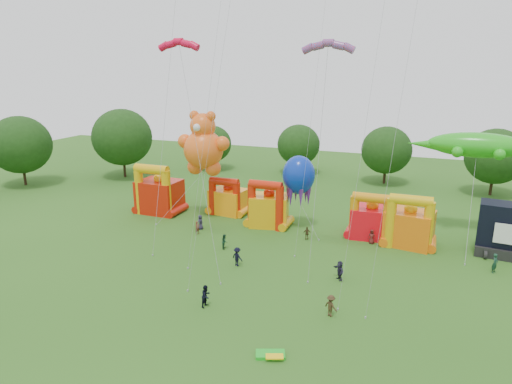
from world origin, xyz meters
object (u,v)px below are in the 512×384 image
(bouncy_castle_2, at_px, (268,208))
(gecko_kite, at_px, (475,168))
(teddy_bear_kite, at_px, (194,168))
(spectator_4, at_px, (307,233))
(bouncy_castle_0, at_px, (158,194))
(octopus_kite, at_px, (302,193))
(spectator_0, at_px, (200,222))

(bouncy_castle_2, bearing_deg, gecko_kite, 10.77)
(teddy_bear_kite, distance_m, spectator_4, 16.73)
(bouncy_castle_0, relative_size, octopus_kite, 0.76)
(bouncy_castle_0, xyz_separation_m, spectator_0, (8.33, -3.92, -1.69))
(teddy_bear_kite, height_order, octopus_kite, teddy_bear_kite)
(bouncy_castle_2, distance_m, teddy_bear_kite, 10.77)
(bouncy_castle_0, distance_m, spectator_0, 9.36)
(bouncy_castle_0, relative_size, teddy_bear_kite, 0.49)
(teddy_bear_kite, bearing_deg, spectator_0, -53.21)
(bouncy_castle_2, xyz_separation_m, spectator_0, (-7.27, -4.17, -1.40))
(bouncy_castle_2, distance_m, gecko_kite, 23.89)
(spectator_0, bearing_deg, bouncy_castle_2, 48.80)
(octopus_kite, distance_m, spectator_0, 12.79)
(teddy_bear_kite, distance_m, gecko_kite, 32.99)
(bouncy_castle_0, height_order, spectator_4, bouncy_castle_0)
(bouncy_castle_2, height_order, teddy_bear_kite, teddy_bear_kite)
(bouncy_castle_0, bearing_deg, octopus_kite, 1.31)
(spectator_4, bearing_deg, gecko_kite, 178.85)
(bouncy_castle_0, relative_size, bouncy_castle_2, 1.14)
(bouncy_castle_0, relative_size, gecko_kite, 0.49)
(gecko_kite, xyz_separation_m, octopus_kite, (-18.55, -4.11, -3.73))
(bouncy_castle_0, bearing_deg, bouncy_castle_2, 0.89)
(bouncy_castle_0, height_order, spectator_0, bouncy_castle_0)
(gecko_kite, bearing_deg, spectator_0, -164.20)
(bouncy_castle_0, bearing_deg, spectator_4, -7.01)
(spectator_0, bearing_deg, teddy_bear_kite, 145.79)
(spectator_0, xyz_separation_m, spectator_4, (12.97, 1.30, -0.13))
(bouncy_castle_2, xyz_separation_m, octopus_kite, (4.18, 0.21, 2.24))
(bouncy_castle_0, relative_size, spectator_0, 3.79)
(teddy_bear_kite, xyz_separation_m, octopus_kite, (14.00, 0.96, -2.11))
(bouncy_castle_0, distance_m, teddy_bear_kite, 7.08)
(bouncy_castle_0, distance_m, spectator_4, 21.54)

